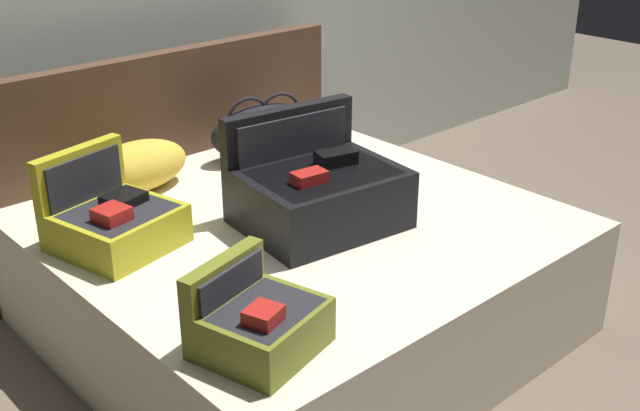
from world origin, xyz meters
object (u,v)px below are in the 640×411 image
at_px(hard_case_medium, 113,220).
at_px(pillow_near_headboard, 136,167).
at_px(hard_case_large, 318,190).
at_px(duffel_bag, 265,131).
at_px(bed, 298,273).
at_px(hard_case_small, 258,322).

xyz_separation_m(hard_case_medium, pillow_near_headboard, (0.32, 0.40, 0.00)).
relative_size(hard_case_large, duffel_bag, 1.12).
bearing_deg(duffel_bag, bed, -118.27).
distance_m(bed, duffel_bag, 0.79).
bearing_deg(hard_case_small, bed, 27.41).
height_order(bed, hard_case_large, hard_case_large).
xyz_separation_m(bed, duffel_bag, (0.33, 0.61, 0.38)).
height_order(bed, hard_case_small, hard_case_small).
bearing_deg(hard_case_small, duffel_bag, 36.01).
distance_m(bed, hard_case_small, 0.95).
relative_size(hard_case_small, duffel_bag, 0.70).
bearing_deg(pillow_near_headboard, hard_case_medium, -129.40).
bearing_deg(hard_case_medium, duffel_bag, 6.25).
xyz_separation_m(hard_case_large, pillow_near_headboard, (-0.35, 0.76, -0.04)).
bearing_deg(pillow_near_headboard, duffel_bag, -5.11).
bearing_deg(hard_case_large, duffel_bag, 73.88).
height_order(hard_case_small, pillow_near_headboard, hard_case_small).
relative_size(bed, hard_case_small, 4.61).
relative_size(hard_case_medium, duffel_bag, 0.83).
bearing_deg(hard_case_medium, bed, -36.13).
xyz_separation_m(hard_case_small, duffel_bag, (0.99, 1.21, 0.04)).
bearing_deg(hard_case_small, hard_case_medium, 74.07).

